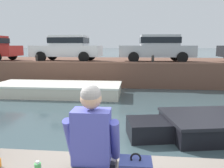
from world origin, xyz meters
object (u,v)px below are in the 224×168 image
(car_centre_silver, at_px, (157,47))
(mooring_bollard_mid, at_px, (153,59))
(boat_moored_west_cream, at_px, (52,89))
(mooring_bollard_west, at_px, (37,58))
(person_seated_right, at_px, (93,143))
(car_left_inner_white, at_px, (68,47))

(car_centre_silver, relative_size, mooring_bollard_mid, 9.64)
(boat_moored_west_cream, relative_size, mooring_bollard_west, 15.59)
(person_seated_right, bearing_deg, mooring_bollard_mid, 81.88)
(car_centre_silver, height_order, person_seated_right, car_centre_silver)
(person_seated_right, bearing_deg, boat_moored_west_cream, 113.70)
(mooring_bollard_mid, bearing_deg, boat_moored_west_cream, -155.16)
(boat_moored_west_cream, relative_size, car_left_inner_white, 1.66)
(boat_moored_west_cream, bearing_deg, car_left_inner_white, 93.81)
(mooring_bollard_west, bearing_deg, boat_moored_west_cream, -53.00)
(car_left_inner_white, relative_size, mooring_bollard_west, 9.42)
(mooring_bollard_west, distance_m, mooring_bollard_mid, 6.47)
(boat_moored_west_cream, distance_m, person_seated_right, 8.48)
(car_left_inner_white, distance_m, mooring_bollard_mid, 5.20)
(mooring_bollard_west, bearing_deg, mooring_bollard_mid, 0.00)
(boat_moored_west_cream, xyz_separation_m, car_centre_silver, (5.12, 3.41, 1.92))
(boat_moored_west_cream, relative_size, car_centre_silver, 1.62)
(car_left_inner_white, bearing_deg, mooring_bollard_mid, -13.28)
(car_centre_silver, xyz_separation_m, mooring_bollard_west, (-6.79, -1.19, -0.61))
(car_left_inner_white, height_order, car_centre_silver, same)
(person_seated_right, bearing_deg, car_centre_silver, 81.09)
(boat_moored_west_cream, height_order, car_centre_silver, car_centre_silver)
(boat_moored_west_cream, height_order, mooring_bollard_mid, mooring_bollard_mid)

